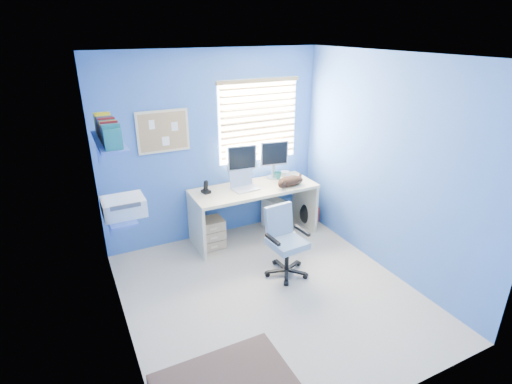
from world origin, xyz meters
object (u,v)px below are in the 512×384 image
laptop (245,181)px  tower_pc (276,215)px  cat (291,181)px  office_chair (285,250)px  desk (254,212)px

laptop → tower_pc: size_ratio=0.73×
laptop → tower_pc: laptop is taller
cat → tower_pc: bearing=88.9°
cat → tower_pc: size_ratio=0.83×
tower_pc → office_chair: bearing=-125.6°
tower_pc → office_chair: size_ratio=0.55×
desk → cat: size_ratio=4.55×
laptop → office_chair: 1.09m
desk → laptop: bearing=-177.2°
cat → office_chair: (-0.54, -0.80, -0.50)m
tower_pc → laptop: bearing=176.1°
laptop → tower_pc: 0.81m
cat → tower_pc: (-0.09, 0.22, -0.58)m
desk → laptop: size_ratio=5.13×
laptop → tower_pc: bearing=2.9°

